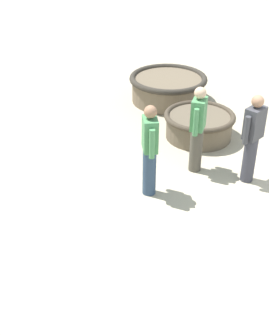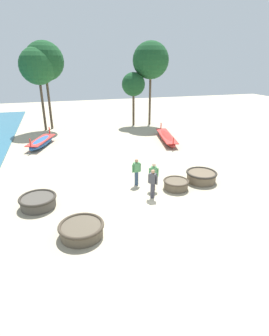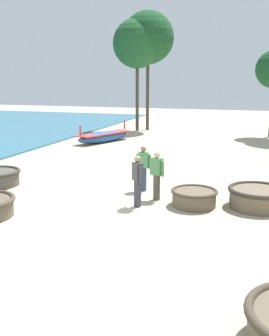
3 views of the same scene
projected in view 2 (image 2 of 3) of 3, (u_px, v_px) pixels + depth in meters
ground_plane at (138, 210)px, 12.46m from camera, size 80.00×80.00×0.00m
coracle_front_right at (38, 201)px, 12.64m from camera, size 1.77×1.77×0.56m
coracle_weathered at (201, 176)px, 15.36m from camera, size 1.79×1.79×0.61m
coracle_nearest at (176, 184)px, 14.48m from camera, size 1.42×1.42×0.52m
coracle_beside_post at (81, 229)px, 10.52m from camera, size 1.85×1.85×0.55m
long_boat_green_hull at (41, 142)px, 21.89m from camera, size 2.49×4.25×1.17m
long_boat_ochre_hull at (166, 137)px, 23.44m from camera, size 2.14×5.89×1.02m
fisherman_standing_right at (136, 171)px, 14.74m from camera, size 0.53×0.25×1.57m
fisherman_with_hat at (153, 183)px, 13.31m from camera, size 0.39×0.41×1.57m
fisherman_hauling at (154, 176)px, 14.17m from camera, size 0.50×0.32×1.57m
tree_right_mid at (133, 85)px, 27.77m from camera, size 2.46×2.46×5.61m
tree_tall_back at (151, 60)px, 27.36m from camera, size 3.79×3.79×8.64m
tree_leftmost at (38, 66)px, 24.92m from camera, size 3.50×3.50×7.98m
tree_rightmost at (44, 61)px, 25.40m from camera, size 3.74×3.74×8.52m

